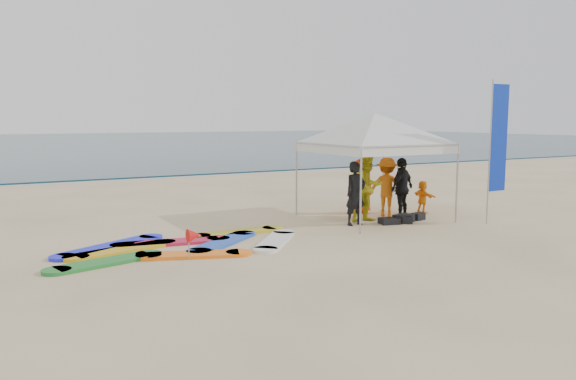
# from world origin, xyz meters

# --- Properties ---
(ground) EXTENTS (120.00, 120.00, 0.00)m
(ground) POSITION_xyz_m (0.00, 0.00, 0.00)
(ground) COLOR beige
(ground) RESTS_ON ground
(ocean) EXTENTS (160.00, 84.00, 0.08)m
(ocean) POSITION_xyz_m (0.00, 60.00, 0.04)
(ocean) COLOR #0C2633
(ocean) RESTS_ON ground
(shoreline_foam) EXTENTS (160.00, 1.20, 0.01)m
(shoreline_foam) POSITION_xyz_m (0.00, 18.20, 0.00)
(shoreline_foam) COLOR silver
(shoreline_foam) RESTS_ON ground
(person_black_a) EXTENTS (0.64, 0.44, 1.71)m
(person_black_a) POSITION_xyz_m (3.52, 3.48, 0.85)
(person_black_a) COLOR black
(person_black_a) RESTS_ON ground
(person_yellow) EXTENTS (1.01, 0.82, 1.95)m
(person_yellow) POSITION_xyz_m (4.10, 3.72, 0.97)
(person_yellow) COLOR gold
(person_yellow) RESTS_ON ground
(person_orange_a) EXTENTS (1.25, 1.21, 1.71)m
(person_orange_a) POSITION_xyz_m (5.14, 4.21, 0.86)
(person_orange_a) COLOR orange
(person_orange_a) RESTS_ON ground
(person_black_b) EXTENTS (1.10, 0.74, 1.74)m
(person_black_b) POSITION_xyz_m (5.26, 3.67, 0.87)
(person_black_b) COLOR black
(person_black_b) RESTS_ON ground
(person_orange_b) EXTENTS (0.89, 0.67, 1.65)m
(person_orange_b) POSITION_xyz_m (4.75, 4.95, 0.82)
(person_orange_b) COLOR #FC4616
(person_orange_b) RESTS_ON ground
(person_seated) EXTENTS (0.32, 0.92, 0.98)m
(person_seated) POSITION_xyz_m (6.46, 4.13, 0.49)
(person_seated) COLOR orange
(person_seated) RESTS_ON ground
(canopy_tent) EXTENTS (4.53, 4.53, 3.42)m
(canopy_tent) POSITION_xyz_m (4.55, 4.06, 2.98)
(canopy_tent) COLOR #A5A5A8
(canopy_tent) RESTS_ON ground
(feather_flag) EXTENTS (0.65, 0.04, 3.85)m
(feather_flag) POSITION_xyz_m (7.04, 1.92, 2.27)
(feather_flag) COLOR #A5A5A8
(feather_flag) RESTS_ON ground
(marker_pennant) EXTENTS (0.28, 0.28, 0.64)m
(marker_pennant) POSITION_xyz_m (-1.49, 2.01, 0.49)
(marker_pennant) COLOR #A5A5A8
(marker_pennant) RESTS_ON ground
(gear_pile) EXTENTS (1.59, 0.62, 0.22)m
(gear_pile) POSITION_xyz_m (4.86, 3.16, 0.10)
(gear_pile) COLOR black
(gear_pile) RESTS_ON ground
(surfboard_spread) EXTENTS (5.63, 2.95, 0.07)m
(surfboard_spread) POSITION_xyz_m (-1.41, 3.19, 0.03)
(surfboard_spread) COLOR blue
(surfboard_spread) RESTS_ON ground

